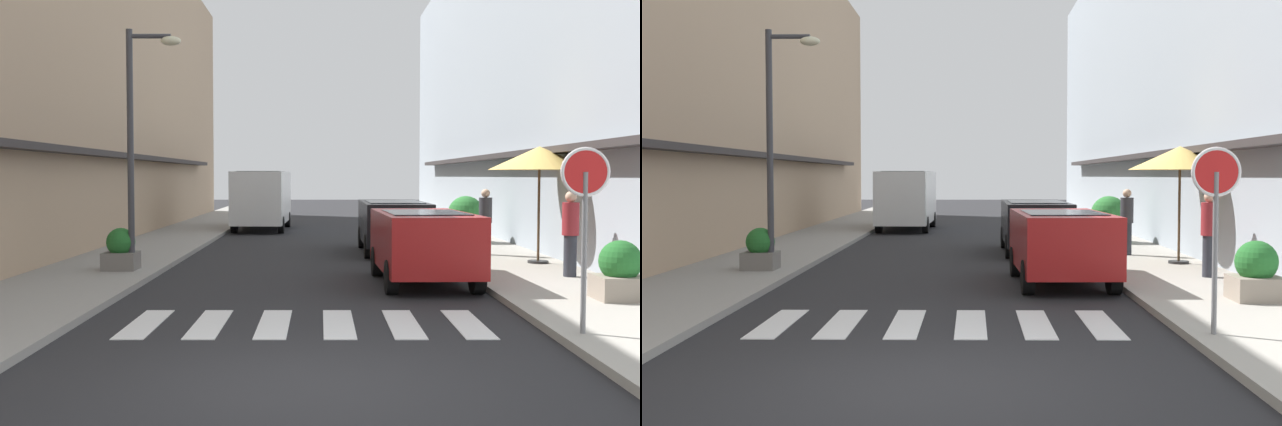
# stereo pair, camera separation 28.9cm
# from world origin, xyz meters

# --- Properties ---
(ground_plane) EXTENTS (91.31, 91.31, 0.00)m
(ground_plane) POSITION_xyz_m (0.00, 16.60, 0.00)
(ground_plane) COLOR #232326
(sidewalk_left) EXTENTS (2.76, 58.11, 0.12)m
(sidewalk_left) POSITION_xyz_m (-4.71, 16.60, 0.06)
(sidewalk_left) COLOR gray
(sidewalk_left) RESTS_ON ground_plane
(sidewalk_right) EXTENTS (2.76, 58.11, 0.12)m
(sidewalk_right) POSITION_xyz_m (4.71, 16.60, 0.06)
(sidewalk_right) COLOR #9E998E
(sidewalk_right) RESTS_ON ground_plane
(building_row_left) EXTENTS (5.50, 39.36, 11.49)m
(building_row_left) POSITION_xyz_m (-8.59, 17.68, 5.74)
(building_row_left) COLOR tan
(building_row_left) RESTS_ON ground_plane
(building_row_right) EXTENTS (5.50, 39.36, 11.52)m
(building_row_right) POSITION_xyz_m (8.59, 17.68, 5.76)
(building_row_right) COLOR #939EA8
(building_row_right) RESTS_ON ground_plane
(crosswalk) EXTENTS (5.20, 2.20, 0.01)m
(crosswalk) POSITION_xyz_m (-0.00, 3.36, 0.01)
(crosswalk) COLOR silver
(crosswalk) RESTS_ON ground_plane
(parked_car_near) EXTENTS (1.90, 3.97, 1.47)m
(parked_car_near) POSITION_xyz_m (2.28, 7.45, 0.92)
(parked_car_near) COLOR maroon
(parked_car_near) RESTS_ON ground_plane
(parked_car_mid) EXTENTS (1.82, 4.49, 1.47)m
(parked_car_mid) POSITION_xyz_m (2.28, 13.76, 0.92)
(parked_car_mid) COLOR black
(parked_car_mid) RESTS_ON ground_plane
(delivery_van) EXTENTS (2.12, 5.45, 2.37)m
(delivery_van) POSITION_xyz_m (-2.13, 22.92, 1.41)
(delivery_van) COLOR silver
(delivery_van) RESTS_ON ground_plane
(round_street_sign) EXTENTS (0.65, 0.07, 2.44)m
(round_street_sign) POSITION_xyz_m (3.65, 2.13, 1.98)
(round_street_sign) COLOR slate
(round_street_sign) RESTS_ON sidewalk_right
(street_lamp) EXTENTS (1.19, 0.28, 5.23)m
(street_lamp) POSITION_xyz_m (-3.73, 8.85, 3.33)
(street_lamp) COLOR #38383D
(street_lamp) RESTS_ON sidewalk_left
(cafe_umbrella) EXTENTS (2.39, 2.39, 2.76)m
(cafe_umbrella) POSITION_xyz_m (5.37, 10.20, 2.59)
(cafe_umbrella) COLOR #262626
(cafe_umbrella) RESTS_ON sidewalk_right
(planter_corner) EXTENTS (0.81, 0.81, 0.99)m
(planter_corner) POSITION_xyz_m (5.21, 4.86, 0.57)
(planter_corner) COLOR gray
(planter_corner) RESTS_ON sidewalk_right
(planter_midblock) EXTENTS (0.72, 0.72, 0.92)m
(planter_midblock) POSITION_xyz_m (-4.19, 8.94, 0.54)
(planter_midblock) COLOR slate
(planter_midblock) RESTS_ON sidewalk_left
(planter_far) EXTENTS (1.13, 1.13, 1.44)m
(planter_far) POSITION_xyz_m (4.76, 15.97, 0.82)
(planter_far) COLOR #4C4C4C
(planter_far) RESTS_ON sidewalk_right
(pedestrian_walking_near) EXTENTS (0.34, 0.34, 1.75)m
(pedestrian_walking_near) POSITION_xyz_m (5.32, 7.76, 1.05)
(pedestrian_walking_near) COLOR #282B33
(pedestrian_walking_near) RESTS_ON sidewalk_right
(pedestrian_walking_far) EXTENTS (0.34, 0.34, 1.72)m
(pedestrian_walking_far) POSITION_xyz_m (4.53, 12.14, 1.03)
(pedestrian_walking_far) COLOR #282B33
(pedestrian_walking_far) RESTS_ON sidewalk_right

